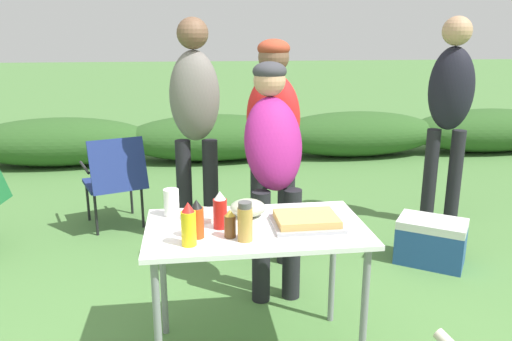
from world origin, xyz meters
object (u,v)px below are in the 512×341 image
object	(u,v)px
food_tray	(306,221)
standing_person_with_beanie	(450,103)
paper_cup_stack	(171,203)
ketchup_bottle	(220,211)
folding_table	(256,240)
cooler_box	(431,241)
spice_jar	(245,222)
standing_person_in_dark_puffer	(273,130)
mixing_bowl	(248,208)
beer_bottle	(230,224)
standing_person_in_navy_coat	(273,156)
hot_sauce_bottle	(197,220)
mustard_bottle	(189,225)
camp_chair_near_hedge	(115,177)
standing_person_in_olive_jacket	(195,112)
plate_stack	(201,215)

from	to	relation	value
food_tray	standing_person_with_beanie	bearing A→B (deg)	45.97
paper_cup_stack	ketchup_bottle	bearing A→B (deg)	-40.34
folding_table	standing_person_with_beanie	world-z (taller)	standing_person_with_beanie
folding_table	standing_person_with_beanie	size ratio (longest dim) A/B	0.61
paper_cup_stack	ketchup_bottle	xyz separation A→B (m)	(0.24, -0.21, 0.02)
paper_cup_stack	ketchup_bottle	size ratio (longest dim) A/B	0.76
paper_cup_stack	cooler_box	world-z (taller)	paper_cup_stack
spice_jar	standing_person_in_dark_puffer	bearing A→B (deg)	75.09
ketchup_bottle	paper_cup_stack	bearing A→B (deg)	139.66
ketchup_bottle	mixing_bowl	bearing A→B (deg)	45.34
mixing_bowl	ketchup_bottle	distance (m)	0.23
folding_table	paper_cup_stack	bearing A→B (deg)	153.87
spice_jar	cooler_box	size ratio (longest dim) A/B	0.33
folding_table	cooler_box	bearing A→B (deg)	32.88
beer_bottle	standing_person_with_beanie	world-z (taller)	standing_person_with_beanie
folding_table	standing_person_in_navy_coat	bearing A→B (deg)	73.43
folding_table	hot_sauce_bottle	distance (m)	0.35
beer_bottle	mustard_bottle	bearing A→B (deg)	-160.23
beer_bottle	camp_chair_near_hedge	xyz separation A→B (m)	(-0.83, 2.09, -0.34)
standing_person_in_navy_coat	food_tray	bearing A→B (deg)	-90.00
standing_person_in_navy_coat	standing_person_in_olive_jacket	world-z (taller)	standing_person_in_olive_jacket
standing_person_in_navy_coat	standing_person_in_dark_puffer	size ratio (longest dim) A/B	0.92
mixing_bowl	mustard_bottle	distance (m)	0.47
paper_cup_stack	standing_person_in_olive_jacket	distance (m)	1.40
standing_person_in_olive_jacket	spice_jar	bearing A→B (deg)	-78.22
food_tray	standing_person_with_beanie	xyz separation A→B (m)	(1.64, 1.70, 0.34)
standing_person_in_dark_puffer	hot_sauce_bottle	bearing A→B (deg)	-84.23
food_tray	standing_person_with_beanie	distance (m)	2.39
plate_stack	ketchup_bottle	world-z (taller)	ketchup_bottle
standing_person_in_navy_coat	cooler_box	distance (m)	1.49
camp_chair_near_hedge	ketchup_bottle	bearing A→B (deg)	-87.91
standing_person_with_beanie	spice_jar	bearing A→B (deg)	-115.89
standing_person_in_navy_coat	camp_chair_near_hedge	size ratio (longest dim) A/B	1.81
standing_person_with_beanie	camp_chair_near_hedge	world-z (taller)	standing_person_with_beanie
spice_jar	standing_person_in_dark_puffer	world-z (taller)	standing_person_in_dark_puffer
food_tray	camp_chair_near_hedge	world-z (taller)	camp_chair_near_hedge
paper_cup_stack	beer_bottle	xyz separation A→B (m)	(0.28, -0.33, -0.01)
hot_sauce_bottle	standing_person_with_beanie	distance (m)	2.83
plate_stack	standing_person_in_navy_coat	world-z (taller)	standing_person_in_navy_coat
food_tray	mustard_bottle	distance (m)	0.61
hot_sauce_bottle	beer_bottle	size ratio (longest dim) A/B	1.38
camp_chair_near_hedge	mustard_bottle	bearing A→B (deg)	-93.38
hot_sauce_bottle	standing_person_in_dark_puffer	distance (m)	1.39
food_tray	mustard_bottle	bearing A→B (deg)	-164.51
standing_person_in_navy_coat	standing_person_in_olive_jacket	xyz separation A→B (m)	(-0.47, 0.89, 0.15)
folding_table	food_tray	size ratio (longest dim) A/B	3.18
folding_table	spice_jar	world-z (taller)	spice_jar
standing_person_in_olive_jacket	food_tray	bearing A→B (deg)	-66.54
plate_stack	cooler_box	xyz separation A→B (m)	(1.72, 0.78, -0.58)
food_tray	camp_chair_near_hedge	xyz separation A→B (m)	(-1.22, 2.00, -0.30)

